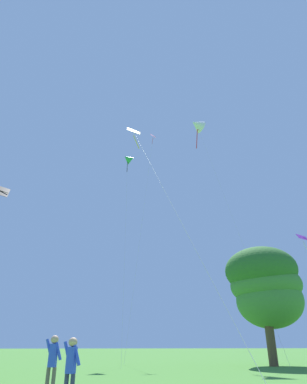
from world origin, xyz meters
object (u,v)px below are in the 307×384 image
at_px(person_in_red_shirt, 71,366).
at_px(person_near_tree, 53,360).
at_px(kite_pink_low, 151,155).
at_px(kite_white_distant, 197,125).
at_px(kite_green_small, 128,159).
at_px(kite_yellow_diamond, 138,140).
at_px(tree_left_oak, 265,285).
at_px(kite_purple_streamer, 304,244).

height_order(person_in_red_shirt, person_near_tree, person_near_tree).
relative_size(kite_pink_low, person_in_red_shirt, 17.49).
relative_size(kite_pink_low, kite_white_distant, 0.97).
distance_m(kite_white_distant, person_in_red_shirt, 41.72).
height_order(kite_pink_low, person_in_red_shirt, kite_pink_low).
relative_size(kite_green_small, kite_yellow_diamond, 1.64).
distance_m(kite_green_small, kite_white_distant, 11.52).
height_order(person_near_tree, tree_left_oak, tree_left_oak).
height_order(kite_yellow_diamond, tree_left_oak, kite_yellow_diamond).
bearing_deg(kite_yellow_diamond, kite_green_small, 87.19).
bearing_deg(kite_yellow_diamond, kite_purple_streamer, 37.17).
relative_size(kite_pink_low, kite_purple_streamer, 2.34).
relative_size(kite_yellow_diamond, person_in_red_shirt, 8.53).
distance_m(kite_pink_low, kite_yellow_diamond, 26.06).
distance_m(kite_green_small, person_in_red_shirt, 35.17).
distance_m(kite_green_small, kite_yellow_diamond, 22.57).
xyz_separation_m(kite_purple_streamer, person_near_tree, (-22.71, -20.06, -10.28)).
xyz_separation_m(kite_purple_streamer, kite_white_distant, (-9.16, 5.64, 18.04)).
bearing_deg(person_in_red_shirt, kite_green_small, 82.92).
bearing_deg(person_near_tree, person_in_red_shirt, -71.84).
bearing_deg(kite_pink_low, person_in_red_shirt, -102.65).
bearing_deg(person_near_tree, kite_yellow_diamond, 59.26).
xyz_separation_m(kite_green_small, person_in_red_shirt, (-3.39, -27.35, -21.85)).
bearing_deg(person_in_red_shirt, kite_purple_streamer, 45.08).
xyz_separation_m(kite_pink_low, kite_yellow_diamond, (-4.27, -22.52, -12.40)).
xyz_separation_m(kite_green_small, kite_pink_low, (3.28, 2.38, 2.25)).
xyz_separation_m(kite_green_small, kite_white_distant, (9.48, 0.39, 6.53)).
relative_size(person_in_red_shirt, person_near_tree, 0.95).
height_order(kite_pink_low, kite_white_distant, kite_white_distant).
height_order(kite_green_small, person_in_red_shirt, kite_green_small).
distance_m(kite_purple_streamer, person_near_tree, 32.00).
bearing_deg(person_near_tree, kite_pink_low, 75.15).
height_order(kite_yellow_diamond, kite_white_distant, kite_white_distant).
xyz_separation_m(kite_yellow_diamond, kite_white_distant, (10.47, 20.52, 16.68)).
bearing_deg(tree_left_oak, kite_pink_low, 126.14).
bearing_deg(person_near_tree, kite_white_distant, 62.20).
relative_size(kite_green_small, kite_purple_streamer, 1.88).
bearing_deg(kite_yellow_diamond, person_near_tree, -120.74).
height_order(kite_yellow_diamond, kite_purple_streamer, kite_yellow_diamond).
height_order(kite_green_small, kite_purple_streamer, kite_green_small).
height_order(kite_purple_streamer, person_near_tree, kite_purple_streamer).
bearing_deg(kite_white_distant, kite_pink_low, 162.19).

